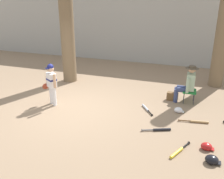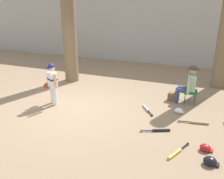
# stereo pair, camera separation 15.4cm
# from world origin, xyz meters

# --- Properties ---
(ground_plane) EXTENTS (60.00, 60.00, 0.00)m
(ground_plane) POSITION_xyz_m (0.00, 0.00, 0.00)
(ground_plane) COLOR #897056
(concrete_back_wall) EXTENTS (18.00, 0.36, 3.19)m
(concrete_back_wall) POSITION_xyz_m (0.00, 6.04, 1.60)
(concrete_back_wall) COLOR #9E9E99
(concrete_back_wall) RESTS_ON ground
(tree_near_player) EXTENTS (0.81, 0.81, 4.91)m
(tree_near_player) POSITION_xyz_m (-1.41, 2.26, 2.05)
(tree_near_player) COLOR brown
(tree_near_player) RESTS_ON ground
(young_ballplayer) EXTENTS (0.61, 0.36, 1.31)m
(young_ballplayer) POSITION_xyz_m (-0.84, 0.06, 0.74)
(young_ballplayer) COLOR white
(young_ballplayer) RESTS_ON ground
(folding_stool) EXTENTS (0.42, 0.42, 0.41)m
(folding_stool) POSITION_xyz_m (3.14, 1.60, 0.36)
(folding_stool) COLOR #196B2D
(folding_stool) RESTS_ON ground
(seated_spectator) EXTENTS (0.67, 0.53, 1.20)m
(seated_spectator) POSITION_xyz_m (3.04, 1.60, 0.64)
(seated_spectator) COLOR navy
(seated_spectator) RESTS_ON ground
(handbag_beside_stool) EXTENTS (0.36, 0.21, 0.26)m
(handbag_beside_stool) POSITION_xyz_m (2.64, 1.61, 0.13)
(handbag_beside_stool) COLOR brown
(handbag_beside_stool) RESTS_ON ground
(bat_black_composite) EXTENTS (0.71, 0.35, 0.07)m
(bat_black_composite) POSITION_xyz_m (2.57, -0.47, 0.03)
(bat_black_composite) COLOR black
(bat_black_composite) RESTS_ON ground
(bat_wood_tan) EXTENTS (0.79, 0.19, 0.07)m
(bat_wood_tan) POSITION_xyz_m (3.45, 0.28, 0.03)
(bat_wood_tan) COLOR tan
(bat_wood_tan) RESTS_ON ground
(bat_yellow_trainer) EXTENTS (0.39, 0.74, 0.07)m
(bat_yellow_trainer) POSITION_xyz_m (3.09, -1.28, 0.03)
(bat_yellow_trainer) COLOR yellow
(bat_yellow_trainer) RESTS_ON ground
(bat_aluminum_silver) EXTENTS (0.45, 0.64, 0.07)m
(bat_aluminum_silver) POSITION_xyz_m (1.99, 0.64, 0.03)
(bat_aluminum_silver) COLOR #B7BCC6
(bat_aluminum_silver) RESTS_ON ground
(batting_helmet_white) EXTENTS (0.28, 0.22, 0.16)m
(batting_helmet_white) POSITION_xyz_m (2.91, 0.76, 0.07)
(batting_helmet_white) COLOR silver
(batting_helmet_white) RESTS_ON ground
(batting_helmet_red) EXTENTS (0.29, 0.22, 0.17)m
(batting_helmet_red) POSITION_xyz_m (3.68, -0.93, 0.07)
(batting_helmet_red) COLOR #A81919
(batting_helmet_red) RESTS_ON ground
(batting_helmet_black) EXTENTS (0.32, 0.25, 0.18)m
(batting_helmet_black) POSITION_xyz_m (3.78, -1.40, 0.08)
(batting_helmet_black) COLOR black
(batting_helmet_black) RESTS_ON ground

